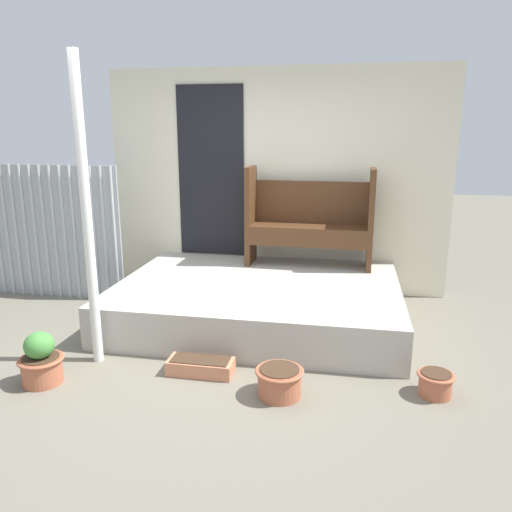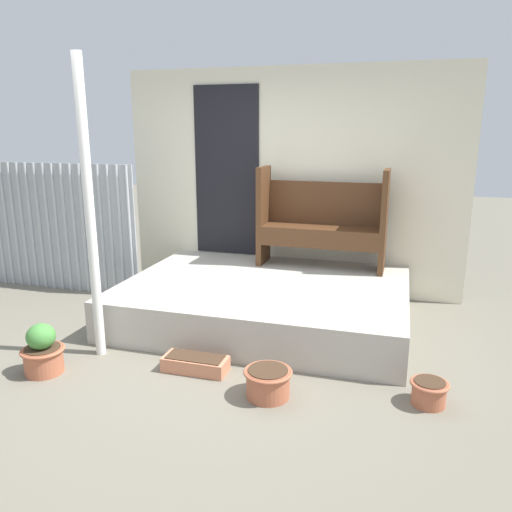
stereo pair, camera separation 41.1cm
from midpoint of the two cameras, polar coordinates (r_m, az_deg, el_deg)
ground_plane at (r=4.33m, az=-2.48°, el=-11.89°), size 24.00×24.00×0.00m
porch_slab at (r=5.14m, az=3.38°, el=-5.17°), size 2.81×2.10×0.40m
house_wall at (r=5.94m, az=5.56°, el=8.40°), size 4.01×0.08×2.60m
fence_corrugated at (r=6.62m, az=-23.03°, el=3.19°), size 2.94×0.05×1.53m
support_post at (r=4.24m, az=-15.88°, el=4.70°), size 0.08×0.08×2.49m
bench at (r=5.61m, az=9.65°, el=4.28°), size 1.41×0.42×1.11m
flower_pot_left at (r=4.33m, az=-20.70°, el=-10.25°), size 0.34×0.34×0.42m
flower_pot_middle at (r=3.76m, az=4.61°, el=-14.20°), size 0.36×0.36×0.22m
flower_pot_right at (r=3.94m, az=22.13°, el=-14.22°), size 0.28×0.28×0.18m
planter_box_rect at (r=4.15m, az=-4.07°, el=-12.23°), size 0.53×0.22×0.13m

